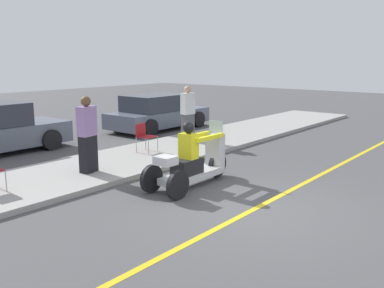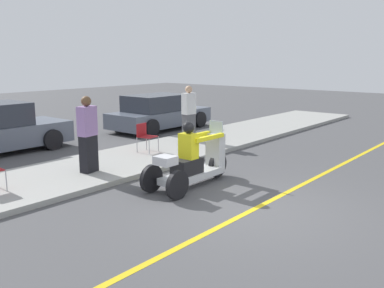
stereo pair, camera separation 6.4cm
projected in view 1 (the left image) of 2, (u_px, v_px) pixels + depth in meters
ground_plane at (253, 210)px, 8.03m from camera, size 60.00×60.00×0.00m
lane_stripe at (266, 203)px, 8.40m from camera, size 24.00×0.12×0.01m
sidewalk_strip at (97, 168)px, 10.86m from camera, size 28.00×2.80×0.12m
motorcycle_trike at (192, 163)px, 9.46m from camera, size 2.47×0.84×1.46m
spectator_with_child at (188, 114)px, 14.04m from camera, size 0.46×0.31×1.80m
spectator_mid_group at (87, 136)px, 10.09m from camera, size 0.47×0.33×1.82m
folding_chair_set_back at (144, 135)px, 12.40m from camera, size 0.52×0.52×0.82m
parked_car_lot_right at (158, 113)px, 16.99m from camera, size 4.32×2.02×1.39m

